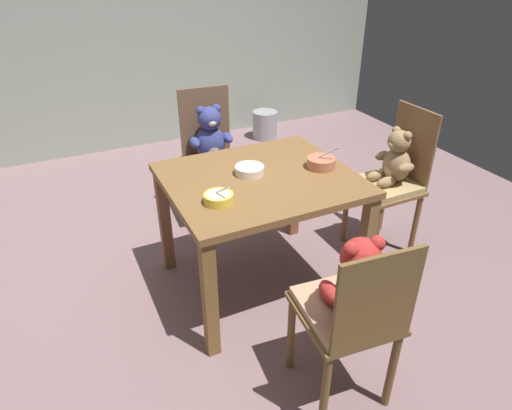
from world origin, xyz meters
TOP-DOWN VIEW (x-y plane):
  - ground_plane at (0.00, 0.00)m, footprint 5.20×5.20m
  - wall_rear at (0.00, 2.56)m, footprint 5.20×0.08m
  - dining_table at (0.00, 0.00)m, footprint 1.00×0.87m
  - teddy_chair_near_right at (0.94, -0.01)m, footprint 0.39×0.38m
  - teddy_chair_near_front at (-0.01, -0.87)m, footprint 0.42×0.44m
  - teddy_chair_far_center at (0.04, 0.88)m, footprint 0.42×0.41m
  - porridge_bowl_white_center at (-0.04, 0.06)m, footprint 0.16×0.16m
  - porridge_bowl_terracotta_near_right at (0.36, -0.04)m, footprint 0.16×0.16m
  - porridge_bowl_yellow_near_left at (-0.30, -0.17)m, footprint 0.15×0.15m
  - metal_pail at (1.11, 2.15)m, footprint 0.26×0.26m

SIDE VIEW (x-z plane):
  - ground_plane at x=0.00m, z-range -0.04..0.00m
  - metal_pail at x=1.11m, z-range 0.00..0.29m
  - teddy_chair_near_right at x=0.94m, z-range 0.08..1.04m
  - teddy_chair_near_front at x=-0.01m, z-range 0.13..1.01m
  - teddy_chair_far_center at x=0.04m, z-range 0.11..1.06m
  - dining_table at x=0.00m, z-range 0.25..0.97m
  - porridge_bowl_white_center at x=-0.04m, z-range 0.72..0.77m
  - porridge_bowl_yellow_near_left at x=-0.30m, z-range 0.69..0.81m
  - porridge_bowl_terracotta_near_right at x=0.36m, z-range 0.68..0.82m
  - wall_rear at x=0.00m, z-range 0.00..2.63m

